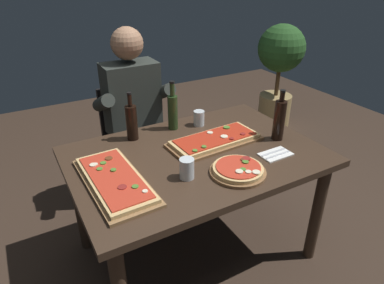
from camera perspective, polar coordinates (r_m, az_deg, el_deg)
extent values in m
plane|color=#38281E|center=(2.39, 0.62, -17.48)|extent=(6.40, 6.40, 0.00)
cube|color=#3D2B1E|center=(1.95, 0.72, -2.42)|extent=(1.40, 0.96, 0.04)
cylinder|color=#3D2B1E|center=(2.26, 20.09, -10.99)|extent=(0.07, 0.07, 0.70)
cylinder|color=#3D2B1E|center=(2.31, -18.25, -9.71)|extent=(0.07, 0.07, 0.70)
cylinder|color=#3D2B1E|center=(2.72, 7.78, -2.21)|extent=(0.07, 0.07, 0.70)
cube|color=brown|center=(2.05, 3.83, 0.02)|extent=(0.58, 0.28, 0.02)
cube|color=#DBB270|center=(2.04, 3.85, 0.46)|extent=(0.53, 0.25, 0.02)
cube|color=#B72D19|center=(2.04, 3.86, 0.79)|extent=(0.49, 0.22, 0.01)
cylinder|color=maroon|center=(2.01, 6.63, 0.57)|extent=(0.02, 0.02, 0.01)
cylinder|color=#4C7F2D|center=(2.15, 5.79, 2.43)|extent=(0.04, 0.04, 0.01)
cylinder|color=#4C7F2D|center=(1.87, 0.50, -1.44)|extent=(0.03, 0.03, 0.01)
cylinder|color=maroon|center=(2.08, 8.47, 1.35)|extent=(0.03, 0.03, 0.01)
cylinder|color=#4C7F2D|center=(1.91, 2.01, -0.79)|extent=(0.03, 0.03, 0.01)
cylinder|color=beige|center=(2.08, 3.01, 1.59)|extent=(0.04, 0.04, 0.00)
cylinder|color=beige|center=(2.04, 5.39, 0.92)|extent=(0.04, 0.04, 0.01)
cube|color=olive|center=(1.72, -12.69, -6.53)|extent=(0.28, 0.60, 0.02)
cube|color=#DBB270|center=(1.71, -12.76, -6.03)|extent=(0.25, 0.56, 0.02)
cube|color=red|center=(1.71, -12.80, -5.67)|extent=(0.22, 0.51, 0.01)
cylinder|color=#4C7F2D|center=(1.82, -14.57, -3.39)|extent=(0.03, 0.03, 0.00)
cylinder|color=beige|center=(1.57, -7.81, -8.11)|extent=(0.03, 0.03, 0.00)
cylinder|color=beige|center=(1.82, -16.15, -3.67)|extent=(0.04, 0.04, 0.01)
cylinder|color=#4C7F2D|center=(1.78, -15.14, -4.34)|extent=(0.03, 0.03, 0.01)
cylinder|color=maroon|center=(1.62, -11.53, -7.36)|extent=(0.04, 0.04, 0.00)
cylinder|color=#4C7F2D|center=(1.61, -9.44, -7.33)|extent=(0.03, 0.03, 0.01)
cylinder|color=beige|center=(1.82, -15.79, -3.59)|extent=(0.03, 0.03, 0.01)
cylinder|color=#4C7F2D|center=(1.75, -12.96, -4.56)|extent=(0.03, 0.03, 0.01)
cylinder|color=brown|center=(1.86, -13.69, -2.65)|extent=(0.04, 0.04, 0.00)
cylinder|color=brown|center=(1.77, 7.64, -4.97)|extent=(0.29, 0.29, 0.02)
cylinder|color=#DBB270|center=(1.76, 7.67, -4.47)|extent=(0.26, 0.26, 0.02)
cylinder|color=red|center=(1.76, 7.70, -4.12)|extent=(0.23, 0.23, 0.01)
cylinder|color=brown|center=(1.81, 8.70, -2.92)|extent=(0.04, 0.04, 0.01)
cylinder|color=beige|center=(1.72, 10.65, -4.95)|extent=(0.04, 0.04, 0.01)
cylinder|color=beige|center=(1.72, 9.37, -4.91)|extent=(0.03, 0.03, 0.01)
cylinder|color=maroon|center=(1.82, 9.04, -2.76)|extent=(0.04, 0.04, 0.01)
cylinder|color=#4C7F2D|center=(1.73, 8.51, -4.51)|extent=(0.03, 0.03, 0.00)
cylinder|color=beige|center=(1.71, 7.89, -4.88)|extent=(0.04, 0.04, 0.01)
cylinder|color=#4C7F2D|center=(1.79, 8.90, -3.28)|extent=(0.03, 0.03, 0.01)
cylinder|color=black|center=(2.11, 14.31, 3.47)|extent=(0.07, 0.07, 0.24)
cylinder|color=black|center=(2.06, 14.79, 7.30)|extent=(0.03, 0.03, 0.06)
cylinder|color=black|center=(2.04, 14.91, 8.20)|extent=(0.03, 0.03, 0.01)
cylinder|color=#233819|center=(2.19, -3.22, 4.89)|extent=(0.06, 0.06, 0.22)
cylinder|color=#233819|center=(2.13, -3.33, 8.69)|extent=(0.03, 0.03, 0.08)
cylinder|color=black|center=(2.12, -3.36, 9.92)|extent=(0.03, 0.03, 0.01)
cylinder|color=black|center=(2.08, -10.01, 3.15)|extent=(0.07, 0.07, 0.21)
cylinder|color=black|center=(2.03, -10.34, 6.83)|extent=(0.03, 0.03, 0.07)
cylinder|color=black|center=(2.02, -10.44, 7.97)|extent=(0.03, 0.03, 0.01)
cylinder|color=silver|center=(1.70, -0.87, -4.45)|extent=(0.07, 0.07, 0.11)
cylinder|color=#5B3814|center=(1.72, -0.86, -5.52)|extent=(0.06, 0.06, 0.03)
cylinder|color=silver|center=(2.26, 1.17, 3.99)|extent=(0.07, 0.07, 0.10)
cube|color=white|center=(1.98, 13.75, -2.01)|extent=(0.18, 0.11, 0.01)
cube|color=silver|center=(1.97, 14.12, -2.09)|extent=(0.17, 0.01, 0.00)
cube|color=silver|center=(1.99, 13.42, -1.65)|extent=(0.17, 0.02, 0.00)
cube|color=black|center=(2.68, -9.31, -0.89)|extent=(0.44, 0.44, 0.04)
cube|color=black|center=(2.76, -11.17, 5.06)|extent=(0.40, 0.04, 0.42)
cylinder|color=black|center=(2.60, -11.35, -8.00)|extent=(0.04, 0.04, 0.41)
cylinder|color=black|center=(2.71, -3.73, -5.82)|extent=(0.04, 0.04, 0.41)
cylinder|color=black|center=(2.91, -13.82, -4.09)|extent=(0.04, 0.04, 0.41)
cylinder|color=black|center=(3.00, -6.92, -2.29)|extent=(0.04, 0.04, 0.41)
cylinder|color=#23232D|center=(2.62, -9.59, -7.01)|extent=(0.11, 0.11, 0.45)
cylinder|color=#23232D|center=(2.67, -5.58, -5.87)|extent=(0.11, 0.11, 0.45)
cube|color=#23232D|center=(2.56, -8.64, -0.26)|extent=(0.34, 0.40, 0.12)
cube|color=#2D332D|center=(2.52, -10.00, 7.12)|extent=(0.38, 0.22, 0.52)
sphere|color=#A37556|center=(2.41, -10.78, 15.82)|extent=(0.22, 0.22, 0.22)
cylinder|color=#2D332D|center=(2.41, -14.56, 6.31)|extent=(0.09, 0.31, 0.21)
cylinder|color=#2D332D|center=(2.54, -4.97, 8.26)|extent=(0.09, 0.31, 0.21)
cylinder|color=tan|center=(4.06, 13.50, 5.11)|extent=(0.36, 0.36, 0.38)
cylinder|color=brown|center=(3.94, 14.05, 9.78)|extent=(0.04, 0.04, 0.32)
sphere|color=#285623|center=(3.85, 14.68, 14.86)|extent=(0.50, 0.50, 0.50)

